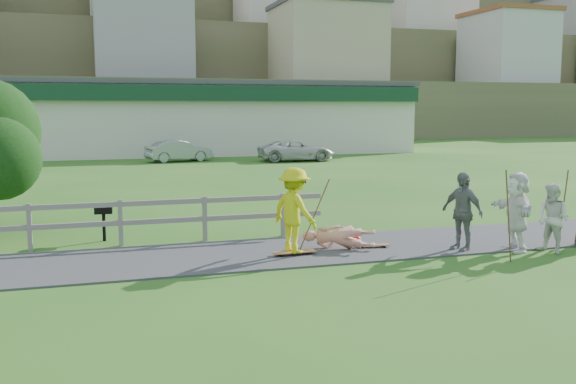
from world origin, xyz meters
name	(u,v)px	position (x,y,z in m)	size (l,w,h in m)	color
ground	(234,274)	(0.00, 0.00, 0.00)	(260.00, 260.00, 0.00)	#2A611B
path	(219,256)	(0.00, 1.50, 0.02)	(34.00, 3.00, 0.04)	#39393B
strip_mall	(184,117)	(4.00, 34.94, 2.58)	(32.50, 10.75, 5.10)	beige
hillside	(104,34)	(0.00, 91.31, 14.41)	(220.00, 67.00, 47.50)	#585F38
skater_rider	(294,215)	(1.58, 1.04, 0.93)	(1.20, 0.69, 1.86)	#D3D113
skater_fallen	(338,237)	(2.74, 1.35, 0.30)	(1.65, 0.39, 0.60)	tan
spectator_a	(553,219)	(7.22, -0.32, 0.78)	(0.76, 0.59, 1.57)	silver
spectator_b	(462,212)	(5.38, 0.45, 0.91)	(1.06, 0.44, 1.81)	slate
spectator_d	(516,212)	(6.56, 0.09, 0.91)	(1.68, 0.54, 1.82)	white
car_silver	(179,151)	(2.54, 27.18, 0.65)	(1.38, 3.96, 1.31)	#95999C
car_white	(296,150)	(9.49, 25.41, 0.65)	(2.15, 4.67, 1.30)	silver
bbq	(104,223)	(-2.37, 4.01, 0.45)	(0.42, 0.32, 0.91)	black
longboard_rider	(294,254)	(1.58, 1.04, 0.05)	(0.96, 0.24, 0.11)	#9B6032
longboard_fallen	(372,247)	(3.54, 1.25, 0.04)	(0.80, 0.19, 0.09)	#9B6032
helmet	(356,240)	(3.34, 1.70, 0.12)	(0.24, 0.24, 0.24)	#A71D12
pole_rider	(314,212)	(2.18, 1.44, 0.90)	(0.03, 0.03, 1.79)	brown
pole_spec_left	(508,216)	(5.71, -0.78, 0.99)	(0.03, 0.03, 1.98)	brown
pole_spec_right	(563,212)	(7.44, -0.37, 0.94)	(0.03, 0.03, 1.88)	brown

